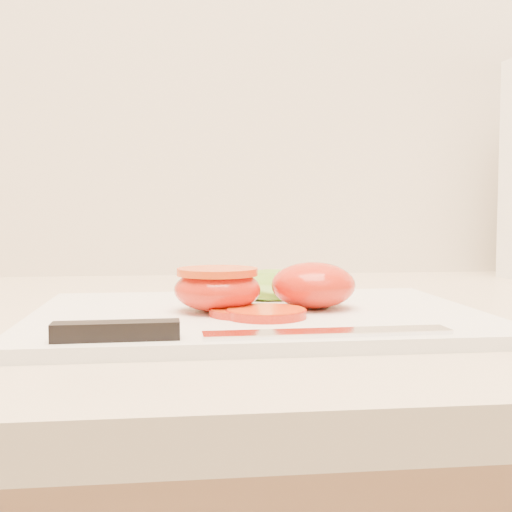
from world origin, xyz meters
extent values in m
cube|color=white|center=(-0.28, 1.59, 0.94)|extent=(0.37, 0.27, 0.01)
ellipsoid|color=red|center=(-0.23, 1.60, 0.96)|extent=(0.07, 0.07, 0.04)
ellipsoid|color=red|center=(-0.32, 1.59, 0.96)|extent=(0.07, 0.07, 0.04)
cylinder|color=red|center=(-0.32, 1.59, 0.97)|extent=(0.07, 0.07, 0.01)
cylinder|color=#D14B15|center=(-0.28, 1.56, 0.94)|extent=(0.06, 0.06, 0.01)
cylinder|color=#D14B15|center=(-0.30, 1.57, 0.94)|extent=(0.05, 0.05, 0.01)
ellipsoid|color=#75A52B|center=(-0.25, 1.68, 0.95)|extent=(0.13, 0.11, 0.02)
cube|color=silver|center=(-0.25, 1.48, 0.94)|extent=(0.17, 0.03, 0.00)
cube|color=black|center=(-0.39, 1.48, 0.95)|extent=(0.08, 0.02, 0.01)
camera|label=1|loc=(-0.35, 1.06, 1.02)|focal=45.00mm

